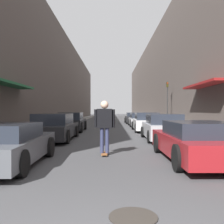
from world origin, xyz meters
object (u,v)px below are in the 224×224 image
parked_car_right_4 (133,118)px  manhole_cover (132,217)px  parked_car_right_0 (197,141)px  parked_car_left_2 (71,122)px  parked_car_right_3 (139,120)px  parked_car_left_0 (3,145)px  parked_car_right_1 (162,128)px  parked_car_right_2 (145,122)px  parked_car_left_1 (53,127)px  skateboarder (104,122)px  traffic_light (166,99)px

parked_car_right_4 → manhole_cover: bearing=-95.0°
parked_car_right_0 → parked_car_left_2: bearing=117.6°
parked_car_right_3 → manhole_cover: bearing=-96.6°
parked_car_left_0 → manhole_cover: 4.73m
manhole_cover → parked_car_right_4: bearing=85.0°
parked_car_right_1 → manhole_cover: parked_car_right_1 is taller
parked_car_right_2 → parked_car_right_3: (0.13, 5.45, -0.05)m
parked_car_left_1 → parked_car_right_3: parked_car_left_1 is taller
parked_car_right_2 → skateboarder: 10.09m
parked_car_right_2 → parked_car_right_4: 10.81m
parked_car_left_0 → parked_car_right_0: bearing=6.6°
parked_car_right_0 → parked_car_left_0: bearing=-173.4°
skateboarder → traffic_light: traffic_light is taller
parked_car_right_1 → traffic_light: 9.23m
parked_car_left_0 → parked_car_left_1: bearing=89.4°
parked_car_left_0 → manhole_cover: parked_car_left_0 is taller
parked_car_left_2 → parked_car_right_1: parked_car_left_2 is taller
parked_car_right_2 → manhole_cover: size_ratio=6.37×
parked_car_right_3 → parked_car_left_0: bearing=-108.5°
parked_car_left_0 → parked_car_right_3: 17.66m
parked_car_right_1 → skateboarder: bearing=-124.0°
parked_car_left_1 → parked_car_right_1: (5.55, 0.02, -0.01)m
parked_car_right_1 → parked_car_right_4: size_ratio=0.94×
parked_car_right_0 → skateboarder: size_ratio=2.45×
skateboarder → parked_car_right_4: bearing=82.3°
parked_car_left_1 → parked_car_right_0: size_ratio=1.05×
parked_car_left_1 → parked_car_right_2: size_ratio=1.07×
parked_car_left_0 → parked_car_right_0: (5.59, 0.64, 0.02)m
parked_car_left_1 → parked_car_left_2: parked_car_left_2 is taller
parked_car_left_2 → manhole_cover: parked_car_left_2 is taller
parked_car_right_0 → parked_car_right_3: size_ratio=1.04×
parked_car_right_1 → skateboarder: 5.14m
skateboarder → manhole_cover: (0.56, -4.93, -1.13)m
skateboarder → parked_car_right_2: bearing=74.2°
parked_car_right_3 → manhole_cover: (-2.32, -20.08, -0.59)m
manhole_cover → parked_car_right_3: bearing=83.4°
manhole_cover → traffic_light: (4.48, 17.95, 2.46)m
parked_car_left_0 → skateboarder: 3.23m
parked_car_right_3 → parked_car_right_4: parked_car_right_4 is taller
parked_car_right_3 → traffic_light: traffic_light is taller
parked_car_left_0 → parked_car_right_1: bearing=46.1°
parked_car_left_1 → parked_car_right_1: size_ratio=1.15×
manhole_cover → parked_car_left_1: bearing=109.5°
parked_car_left_1 → manhole_cover: bearing=-70.5°
parked_car_left_1 → parked_car_left_2: bearing=90.0°
parked_car_right_1 → traffic_light: size_ratio=1.08×
parked_car_right_2 → traffic_light: traffic_light is taller
parked_car_left_2 → parked_car_right_0: (5.54, -10.60, -0.07)m
parked_car_left_2 → parked_car_right_1: (5.55, -5.41, -0.02)m
traffic_light → skateboarder: bearing=-111.1°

